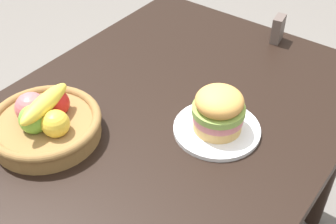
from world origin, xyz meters
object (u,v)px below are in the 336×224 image
Objects in this scene: fruit_basket at (45,122)px; napkin_holder at (278,29)px; plate at (217,129)px; sandwich at (219,110)px.

fruit_basket is 3.22× the size of napkin_holder.
fruit_basket reaches higher than napkin_holder.
plate is 0.52m from napkin_holder.
sandwich reaches higher than napkin_holder.
sandwich is 1.52× the size of napkin_holder.
sandwich is at bearing 0.00° from plate.
plate is 0.79× the size of fruit_basket.
sandwich is at bearing -51.24° from fruit_basket.
plate is 2.55× the size of napkin_holder.
sandwich is 0.47× the size of fruit_basket.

